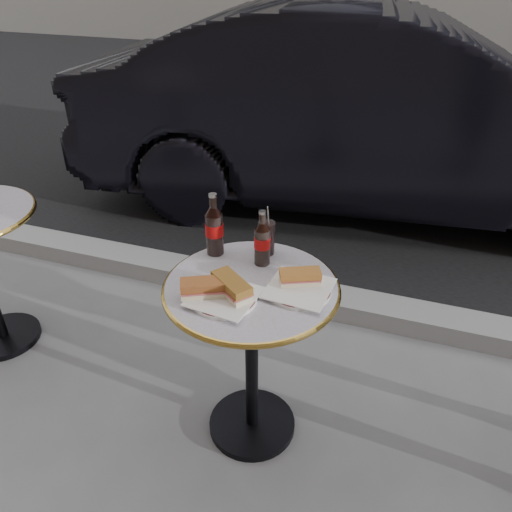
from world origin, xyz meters
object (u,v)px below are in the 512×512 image
(plate_right, at_px, (299,290))
(cola_glass, at_px, (266,238))
(bistro_table, at_px, (252,362))
(parked_car, at_px, (382,110))
(plate_left, at_px, (224,298))
(cola_bottle_left, at_px, (214,224))
(cola_bottle_right, at_px, (262,238))

(plate_right, height_order, cola_glass, cola_glass)
(bistro_table, distance_m, parked_car, 2.45)
(plate_left, relative_size, cola_bottle_left, 0.89)
(plate_left, height_order, parked_car, parked_car)
(cola_bottle_right, distance_m, cola_glass, 0.09)
(cola_bottle_right, height_order, parked_car, parked_car)
(bistro_table, distance_m, plate_left, 0.39)
(plate_left, bearing_deg, cola_bottle_left, 118.49)
(bistro_table, height_order, cola_bottle_left, cola_bottle_left)
(plate_right, bearing_deg, parked_car, 90.43)
(cola_glass, bearing_deg, cola_bottle_left, -161.34)
(bistro_table, height_order, cola_glass, cola_glass)
(cola_glass, bearing_deg, plate_left, -96.68)
(cola_bottle_right, bearing_deg, parked_car, 86.02)
(cola_glass, relative_size, parked_car, 0.03)
(bistro_table, relative_size, plate_right, 3.33)
(plate_right, height_order, cola_bottle_right, cola_bottle_right)
(parked_car, bearing_deg, cola_bottle_left, 163.74)
(cola_bottle_left, distance_m, cola_glass, 0.20)
(plate_right, bearing_deg, cola_bottle_right, 143.68)
(bistro_table, height_order, parked_car, parked_car)
(plate_right, distance_m, cola_bottle_left, 0.41)
(bistro_table, distance_m, cola_glass, 0.48)
(cola_bottle_left, bearing_deg, plate_left, -61.51)
(plate_left, xyz_separation_m, cola_glass, (0.04, 0.33, 0.06))
(cola_bottle_left, height_order, cola_glass, cola_bottle_left)
(bistro_table, relative_size, cola_bottle_left, 2.96)
(plate_left, relative_size, cola_glass, 1.66)
(plate_right, relative_size, cola_bottle_right, 1.02)
(bistro_table, bearing_deg, cola_bottle_left, 142.31)
(cola_bottle_left, distance_m, parked_car, 2.29)
(plate_left, xyz_separation_m, parked_car, (0.20, 2.53, -0.02))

